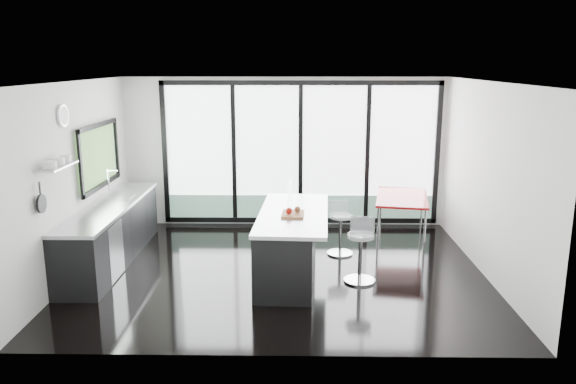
{
  "coord_description": "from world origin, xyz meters",
  "views": [
    {
      "loc": [
        0.24,
        -7.95,
        3.07
      ],
      "look_at": [
        0.1,
        0.3,
        1.15
      ],
      "focal_mm": 35.0,
      "sensor_mm": 36.0,
      "label": 1
    }
  ],
  "objects_px": {
    "bar_stool_near": "(360,258)",
    "red_table": "(401,218)",
    "bar_stool_far": "(340,235)",
    "island": "(288,243)"
  },
  "relations": [
    {
      "from": "island",
      "to": "bar_stool_near",
      "type": "distance_m",
      "value": 1.07
    },
    {
      "from": "island",
      "to": "bar_stool_near",
      "type": "bearing_deg",
      "value": -14.87
    },
    {
      "from": "bar_stool_far",
      "to": "bar_stool_near",
      "type": "bearing_deg",
      "value": -90.27
    },
    {
      "from": "bar_stool_near",
      "to": "red_table",
      "type": "xyz_separation_m",
      "value": [
        0.92,
        1.91,
        0.04
      ]
    },
    {
      "from": "bar_stool_near",
      "to": "bar_stool_far",
      "type": "bearing_deg",
      "value": 114.04
    },
    {
      "from": "red_table",
      "to": "bar_stool_near",
      "type": "bearing_deg",
      "value": -115.75
    },
    {
      "from": "bar_stool_far",
      "to": "red_table",
      "type": "relative_size",
      "value": 0.45
    },
    {
      "from": "island",
      "to": "red_table",
      "type": "xyz_separation_m",
      "value": [
        1.95,
        1.64,
        -0.09
      ]
    },
    {
      "from": "bar_stool_near",
      "to": "red_table",
      "type": "relative_size",
      "value": 0.48
    },
    {
      "from": "red_table",
      "to": "island",
      "type": "bearing_deg",
      "value": -139.86
    }
  ]
}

